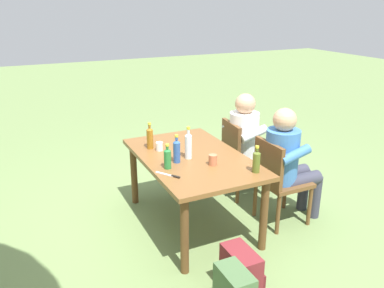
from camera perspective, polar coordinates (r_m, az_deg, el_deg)
name	(u,v)px	position (r m, az deg, el deg)	size (l,w,h in m)	color
ground_plane	(192,223)	(4.01, 0.00, -11.42)	(24.00, 24.00, 0.00)	#6B844C
dining_table	(192,165)	(3.72, 0.00, -3.06)	(1.48, 0.92, 0.72)	brown
chair_near_left	(277,178)	(3.89, 12.35, -4.81)	(0.44, 0.44, 0.87)	brown
chair_near_right	(240,155)	(4.40, 7.05, -1.53)	(0.48, 0.48, 0.87)	brown
person_in_white_shirt	(288,160)	(3.89, 13.81, -2.25)	(0.47, 0.62, 1.18)	#3D70B2
person_in_plaid_shirt	(250,139)	(4.39, 8.40, 0.69)	(0.47, 0.62, 1.18)	white
bottle_amber	(150,137)	(3.86, -6.17, 0.97)	(0.06, 0.06, 0.27)	#996019
bottle_green	(167,158)	(3.39, -3.60, -2.05)	(0.06, 0.06, 0.23)	#287A38
bottle_clear	(188,145)	(3.58, -0.53, -0.13)	(0.06, 0.06, 0.31)	white
bottle_olive	(256,161)	(3.35, 9.38, -2.45)	(0.06, 0.06, 0.24)	#566623
bottle_blue	(177,151)	(3.51, -2.25, -0.96)	(0.06, 0.06, 0.26)	#2D56A3
cup_white	(159,146)	(3.82, -4.78, -0.34)	(0.07, 0.07, 0.08)	white
cup_terracotta	(213,160)	(3.47, 3.05, -2.33)	(0.07, 0.07, 0.10)	#BC6B47
table_knife	(170,175)	(3.28, -3.30, -4.57)	(0.21, 0.15, 0.01)	silver
backpack_by_near_side	(242,275)	(3.06, 7.25, -18.45)	(0.33, 0.24, 0.40)	maroon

